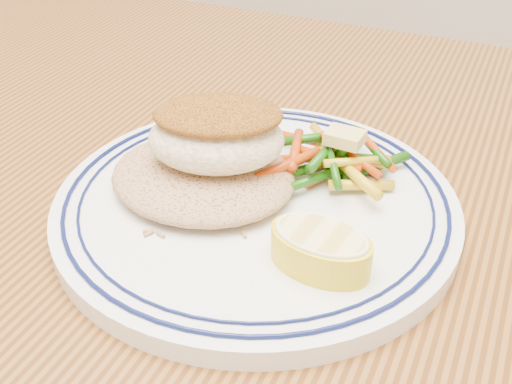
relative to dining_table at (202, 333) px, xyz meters
The scene contains 7 objects.
dining_table is the anchor object (origin of this frame).
plate 0.12m from the dining_table, 52.77° to the left, with size 0.28×0.28×0.02m.
rice_pilaf 0.13m from the dining_table, 107.79° to the left, with size 0.13×0.12×0.03m, color #9D754E.
fish_fillet 0.16m from the dining_table, 93.10° to the left, with size 0.11×0.10×0.05m.
vegetable_pile 0.17m from the dining_table, 52.88° to the left, with size 0.11×0.10×0.03m.
butter_pat 0.19m from the dining_table, 49.92° to the left, with size 0.03×0.02×0.01m, color #D8C269.
lemon_wedge 0.16m from the dining_table, ahead, with size 0.07×0.07×0.03m.
Camera 1 is at (0.18, -0.30, 1.02)m, focal length 45.00 mm.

